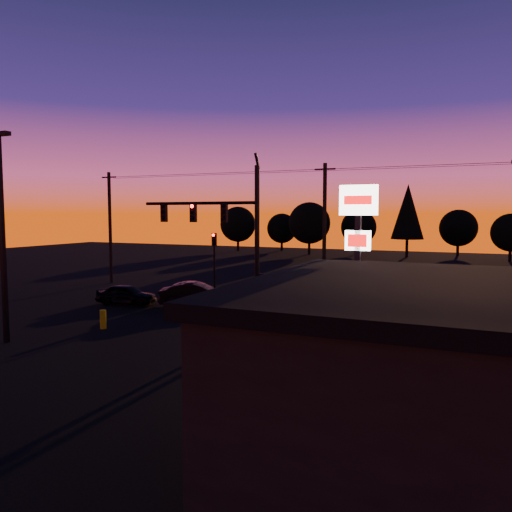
{
  "coord_description": "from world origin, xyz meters",
  "views": [
    {
      "loc": [
        11.34,
        -18.27,
        5.66
      ],
      "look_at": [
        1.0,
        5.0,
        3.5
      ],
      "focal_mm": 35.0,
      "sensor_mm": 36.0,
      "label": 1
    }
  ],
  "objects_px": {
    "pylon_sign": "(358,233)",
    "bollard": "(103,319)",
    "traffic_signal_mast": "(228,228)",
    "parking_lot_light": "(2,223)",
    "car_left": "(126,295)",
    "suv_parked": "(420,360)",
    "secondary_signal": "(214,255)",
    "car_mid": "(197,294)",
    "car_right": "(349,299)"
  },
  "relations": [
    {
      "from": "traffic_signal_mast",
      "to": "parking_lot_light",
      "type": "relative_size",
      "value": 0.94
    },
    {
      "from": "pylon_sign",
      "to": "traffic_signal_mast",
      "type": "bearing_deg",
      "value": 160.64
    },
    {
      "from": "bollard",
      "to": "traffic_signal_mast",
      "type": "bearing_deg",
      "value": 30.99
    },
    {
      "from": "car_left",
      "to": "car_mid",
      "type": "height_order",
      "value": "car_mid"
    },
    {
      "from": "bollard",
      "to": "car_left",
      "type": "relative_size",
      "value": 0.25
    },
    {
      "from": "car_left",
      "to": "car_right",
      "type": "distance_m",
      "value": 13.65
    },
    {
      "from": "parking_lot_light",
      "to": "pylon_sign",
      "type": "bearing_deg",
      "value": 17.23
    },
    {
      "from": "suv_parked",
      "to": "car_left",
      "type": "bearing_deg",
      "value": 158.45
    },
    {
      "from": "car_left",
      "to": "bollard",
      "type": "bearing_deg",
      "value": -159.23
    },
    {
      "from": "traffic_signal_mast",
      "to": "parking_lot_light",
      "type": "height_order",
      "value": "parking_lot_light"
    },
    {
      "from": "car_left",
      "to": "suv_parked",
      "type": "relative_size",
      "value": 0.7
    },
    {
      "from": "secondary_signal",
      "to": "suv_parked",
      "type": "distance_m",
      "value": 19.46
    },
    {
      "from": "car_left",
      "to": "parking_lot_light",
      "type": "bearing_deg",
      "value": 178.29
    },
    {
      "from": "traffic_signal_mast",
      "to": "secondary_signal",
      "type": "bearing_deg",
      "value": 123.19
    },
    {
      "from": "traffic_signal_mast",
      "to": "car_left",
      "type": "xyz_separation_m",
      "value": [
        -8.43,
        2.54,
        -4.3
      ]
    },
    {
      "from": "car_left",
      "to": "car_mid",
      "type": "distance_m",
      "value": 4.49
    },
    {
      "from": "bollard",
      "to": "car_left",
      "type": "height_order",
      "value": "car_left"
    },
    {
      "from": "pylon_sign",
      "to": "bollard",
      "type": "distance_m",
      "value": 13.19
    },
    {
      "from": "car_mid",
      "to": "pylon_sign",
      "type": "bearing_deg",
      "value": -140.55
    },
    {
      "from": "car_left",
      "to": "suv_parked",
      "type": "height_order",
      "value": "suv_parked"
    },
    {
      "from": "suv_parked",
      "to": "pylon_sign",
      "type": "bearing_deg",
      "value": 137.71
    },
    {
      "from": "pylon_sign",
      "to": "suv_parked",
      "type": "relative_size",
      "value": 1.26
    },
    {
      "from": "suv_parked",
      "to": "car_right",
      "type": "bearing_deg",
      "value": 115.78
    },
    {
      "from": "secondary_signal",
      "to": "car_right",
      "type": "relative_size",
      "value": 0.83
    },
    {
      "from": "pylon_sign",
      "to": "secondary_signal",
      "type": "bearing_deg",
      "value": 140.23
    },
    {
      "from": "pylon_sign",
      "to": "car_left",
      "type": "relative_size",
      "value": 1.81
    },
    {
      "from": "pylon_sign",
      "to": "bollard",
      "type": "bearing_deg",
      "value": -176.81
    },
    {
      "from": "parking_lot_light",
      "to": "pylon_sign",
      "type": "distance_m",
      "value": 15.19
    },
    {
      "from": "pylon_sign",
      "to": "car_left",
      "type": "bearing_deg",
      "value": 162.04
    },
    {
      "from": "parking_lot_light",
      "to": "car_left",
      "type": "relative_size",
      "value": 2.43
    },
    {
      "from": "bollard",
      "to": "pylon_sign",
      "type": "bearing_deg",
      "value": 3.19
    },
    {
      "from": "parking_lot_light",
      "to": "bollard",
      "type": "relative_size",
      "value": 9.77
    },
    {
      "from": "car_left",
      "to": "secondary_signal",
      "type": "bearing_deg",
      "value": -43.36
    },
    {
      "from": "traffic_signal_mast",
      "to": "parking_lot_light",
      "type": "distance_m",
      "value": 10.19
    },
    {
      "from": "car_right",
      "to": "parking_lot_light",
      "type": "bearing_deg",
      "value": -60.84
    },
    {
      "from": "car_mid",
      "to": "car_right",
      "type": "bearing_deg",
      "value": -98.93
    },
    {
      "from": "traffic_signal_mast",
      "to": "pylon_sign",
      "type": "xyz_separation_m",
      "value": [
        7.1,
        -2.49,
        -0.02
      ]
    },
    {
      "from": "bollard",
      "to": "car_mid",
      "type": "height_order",
      "value": "car_mid"
    },
    {
      "from": "secondary_signal",
      "to": "parking_lot_light",
      "type": "bearing_deg",
      "value": -99.79
    },
    {
      "from": "traffic_signal_mast",
      "to": "car_right",
      "type": "xyz_separation_m",
      "value": [
        4.83,
        5.77,
        -4.18
      ]
    },
    {
      "from": "secondary_signal",
      "to": "car_mid",
      "type": "bearing_deg",
      "value": -78.1
    },
    {
      "from": "traffic_signal_mast",
      "to": "pylon_sign",
      "type": "bearing_deg",
      "value": -19.36
    },
    {
      "from": "secondary_signal",
      "to": "pylon_sign",
      "type": "bearing_deg",
      "value": -39.77
    },
    {
      "from": "traffic_signal_mast",
      "to": "bollard",
      "type": "height_order",
      "value": "traffic_signal_mast"
    },
    {
      "from": "secondary_signal",
      "to": "car_mid",
      "type": "relative_size",
      "value": 0.97
    },
    {
      "from": "secondary_signal",
      "to": "parking_lot_light",
      "type": "relative_size",
      "value": 0.48
    },
    {
      "from": "secondary_signal",
      "to": "parking_lot_light",
      "type": "xyz_separation_m",
      "value": [
        -2.5,
        -14.49,
        2.41
      ]
    },
    {
      "from": "parking_lot_light",
      "to": "car_left",
      "type": "height_order",
      "value": "parking_lot_light"
    },
    {
      "from": "parking_lot_light",
      "to": "pylon_sign",
      "type": "height_order",
      "value": "parking_lot_light"
    },
    {
      "from": "pylon_sign",
      "to": "bollard",
      "type": "xyz_separation_m",
      "value": [
        -12.4,
        -0.69,
        -4.45
      ]
    }
  ]
}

